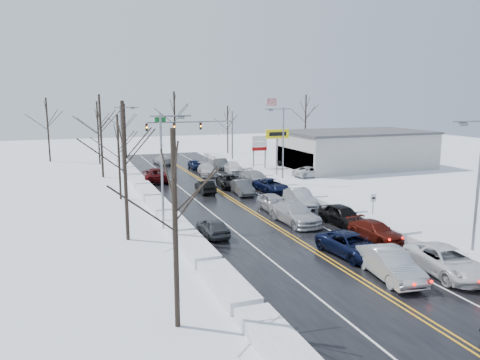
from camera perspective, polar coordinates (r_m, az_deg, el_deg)
name	(u,v)px	position (r m, az deg, el deg)	size (l,w,h in m)	color
ground	(246,208)	(43.57, 0.73, -3.46)	(160.00, 160.00, 0.00)	white
road_surface	(239,204)	(45.40, -0.18, -2.89)	(14.00, 84.00, 0.01)	black
snow_bank_left	(161,210)	(43.45, -9.65, -3.65)	(1.73, 72.00, 0.68)	white
snow_bank_right	(308,198)	(48.47, 8.30, -2.16)	(1.73, 72.00, 0.68)	white
traffic_signal_mast	(200,129)	(70.19, -4.86, 6.27)	(13.28, 0.39, 8.00)	slate
tires_plus_sign	(277,137)	(61.39, 4.56, 5.24)	(3.20, 0.34, 6.00)	slate
used_vehicles_sign	(259,145)	(67.03, 2.38, 4.25)	(2.20, 0.22, 4.65)	slate
speed_limit_sign	(373,202)	(40.19, 15.92, -2.65)	(0.55, 0.09, 2.35)	slate
flagpole	(267,123)	(75.98, 3.34, 6.93)	(1.87, 1.20, 10.00)	silver
dealership_building	(356,149)	(70.00, 13.92, 3.67)	(20.40, 12.40, 5.30)	#A3A39F
streetlight_se	(476,178)	(32.24, 26.87, 0.17)	(3.20, 0.25, 9.00)	slate
streetlight_ne	(282,139)	(55.03, 5.10, 4.99)	(3.20, 0.25, 9.00)	slate
streetlight_sw	(164,162)	(36.52, -9.22, 2.22)	(3.20, 0.25, 9.00)	slate
streetlight_nw	(123,134)	(64.08, -14.10, 5.46)	(3.20, 0.25, 9.00)	slate
tree_left_a	(174,191)	(20.36, -8.01, -1.33)	(3.60, 3.60, 9.00)	#2D231C
tree_left_b	(124,144)	(33.88, -13.97, 4.28)	(4.00, 4.00, 10.00)	#2D231C
tree_left_c	(118,141)	(47.95, -14.63, 4.67)	(3.40, 3.40, 8.50)	#2D231C
tree_left_d	(100,120)	(61.71, -16.68, 7.05)	(4.20, 4.20, 10.50)	#2D231C
tree_left_e	(98,120)	(73.74, -16.97, 6.95)	(3.80, 3.80, 9.50)	#2D231C
tree_far_a	(47,117)	(79.63, -22.46, 7.09)	(4.00, 4.00, 10.00)	#2D231C
tree_far_b	(125,120)	(81.14, -13.86, 7.12)	(3.60, 3.60, 9.00)	#2D231C
tree_far_c	(174,111)	(80.41, -8.01, 8.28)	(4.40, 4.40, 11.00)	#2D231C
tree_far_d	(228,120)	(84.62, -1.52, 7.29)	(3.40, 3.40, 8.50)	#2D231C
tree_far_e	(306,111)	(91.41, 8.02, 8.29)	(4.20, 4.20, 10.50)	#2D231C
queued_car_1	(389,278)	(28.75, 17.74, -11.33)	(1.80, 5.17, 1.70)	#A3A7AB
queued_car_2	(351,256)	(31.84, 13.37, -8.98)	(2.45, 5.30, 1.47)	black
queued_car_3	(295,223)	(38.83, 6.69, -5.25)	(2.37, 5.82, 1.69)	#B1B2B9
queued_car_4	(273,211)	(42.66, 4.06, -3.78)	(1.85, 4.59, 1.56)	#9E9FA5
queued_car_5	(242,194)	(49.62, 0.28, -1.76)	(1.58, 4.52, 1.49)	#3E4043
queued_car_6	(229,187)	(53.42, -1.34, -0.89)	(2.30, 4.99, 1.39)	black
queued_car_7	(207,175)	(61.58, -4.03, 0.58)	(2.10, 5.16, 1.50)	silver
queued_car_8	(195,169)	(66.87, -5.47, 1.33)	(1.56, 3.89, 1.33)	black
queued_car_10	(446,274)	(30.51, 23.79, -10.46)	(2.67, 5.78, 1.61)	silver
queued_car_11	(375,240)	(35.67, 16.13, -7.00)	(1.88, 4.63, 1.34)	#470F09
queued_car_12	(342,225)	(38.89, 12.34, -5.40)	(1.96, 4.86, 1.66)	black
queued_car_13	(300,206)	(44.84, 7.31, -3.15)	(1.70, 4.89, 1.61)	#A2A5AA
queued_car_14	(271,192)	(51.12, 3.78, -1.42)	(2.32, 5.02, 1.40)	black
queued_car_15	(255,185)	(54.79, 1.89, -0.61)	(2.26, 5.57, 1.62)	gray
queued_car_16	(234,174)	(62.11, -0.76, 0.69)	(1.96, 4.86, 1.66)	white
queued_car_17	(221,169)	(67.12, -2.29, 1.40)	(1.50, 4.31, 1.42)	#404245
oncoming_car_0	(205,193)	(50.51, -4.25, -1.57)	(1.45, 4.15, 1.37)	black
oncoming_car_1	(155,181)	(58.02, -10.27, -0.16)	(2.78, 6.02, 1.67)	#48090C
oncoming_car_2	(162,164)	(72.24, -9.45, 1.90)	(1.88, 4.64, 1.35)	#BCBDBF
oncoming_car_3	(213,236)	(35.29, -3.32, -6.79)	(1.66, 4.12, 1.40)	#393B3E
parked_car_0	(311,177)	(60.95, 8.59, 0.39)	(2.22, 4.81, 1.34)	silver
parked_car_1	(319,172)	(64.76, 9.66, 0.94)	(2.35, 5.79, 1.68)	#45474A
parked_car_2	(290,167)	(68.45, 6.06, 1.53)	(1.85, 4.60, 1.57)	black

